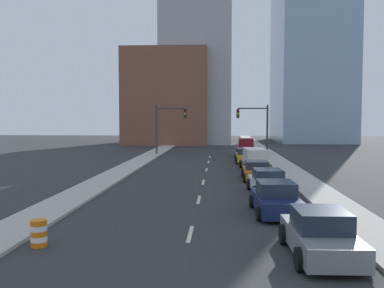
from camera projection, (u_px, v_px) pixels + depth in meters
sidewalk_left at (158, 151)px, 56.82m from camera, size 2.28×97.48×0.15m
sidewalk_right at (265, 152)px, 55.91m from camera, size 2.28×97.48×0.15m
lane_stripe_at_9m at (190, 234)px, 16.61m from camera, size 0.16×2.40×0.01m
lane_stripe_at_16m at (199, 200)px, 23.53m from camera, size 0.16×2.40×0.01m
lane_stripe_at_22m at (203, 182)px, 29.94m from camera, size 0.16×2.40×0.01m
lane_stripe_at_29m at (206, 170)px, 37.19m from camera, size 0.16×2.40×0.01m
lane_stripe_at_36m at (208, 162)px, 43.68m from camera, size 0.16×2.40×0.01m
lane_stripe_at_42m at (210, 157)px, 49.30m from camera, size 0.16×2.40×0.01m
building_brick_left at (169, 98)px, 75.61m from camera, size 14.00×16.00×15.95m
building_office_center at (197, 59)px, 78.82m from camera, size 12.00×20.00×30.87m
building_glass_right at (311, 47)px, 81.26m from camera, size 13.00×20.00×36.02m
traffic_signal_left at (165, 123)px, 51.83m from camera, size 3.80×0.35×6.04m
traffic_signal_right at (258, 123)px, 51.11m from camera, size 3.80×0.35×6.04m
traffic_barrel at (39, 233)px, 14.93m from camera, size 0.56×0.56×0.95m
sedan_gray at (320, 235)px, 13.84m from camera, size 2.23×4.41×1.55m
sedan_navy at (276, 199)px, 20.04m from camera, size 2.29×4.58×1.53m
sedan_white at (268, 182)px, 25.36m from camera, size 2.31×4.66×1.46m
sedan_orange at (257, 171)px, 31.04m from camera, size 2.11×4.31×1.37m
box_truck_brown at (255, 160)px, 36.51m from camera, size 2.46×5.76×1.89m
sedan_yellow at (246, 156)px, 42.97m from camera, size 2.15×4.54×1.44m
pickup_truck_maroon at (246, 149)px, 49.94m from camera, size 2.39×5.41×2.08m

